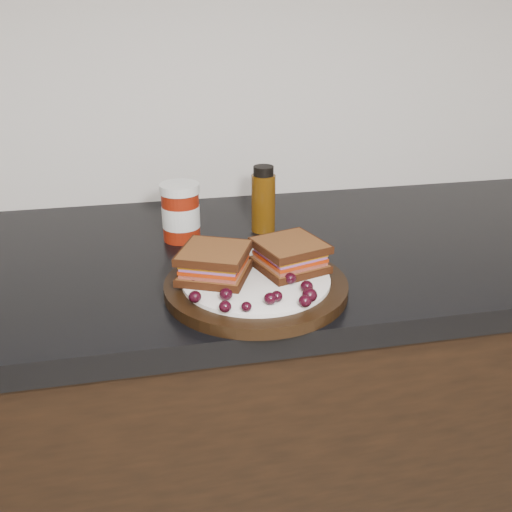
{
  "coord_description": "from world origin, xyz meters",
  "views": [
    {
      "loc": [
        -0.13,
        0.77,
        1.31
      ],
      "look_at": [
        0.03,
        1.53,
        0.96
      ],
      "focal_mm": 40.0,
      "sensor_mm": 36.0,
      "label": 1
    }
  ],
  "objects": [
    {
      "name": "base_cabinets",
      "position": [
        0.0,
        1.7,
        0.43
      ],
      "size": [
        3.96,
        0.58,
        0.86
      ],
      "primitive_type": "cube",
      "color": "black",
      "rests_on": "ground_plane"
    },
    {
      "name": "sandwich_left",
      "position": [
        -0.03,
        1.55,
        0.95
      ],
      "size": [
        0.13,
        0.13,
        0.05
      ],
      "primitive_type": null,
      "rotation": [
        0.0,
        0.0,
        -0.42
      ],
      "color": "brown",
      "rests_on": "plate"
    },
    {
      "name": "grape_13",
      "position": [
        -0.02,
        1.59,
        0.93
      ],
      "size": [
        0.02,
        0.02,
        0.02
      ],
      "primitive_type": "ellipsoid",
      "color": "black",
      "rests_on": "plate"
    },
    {
      "name": "grape_3",
      "position": [
        -0.0,
        1.43,
        0.93
      ],
      "size": [
        0.01,
        0.01,
        0.01
      ],
      "primitive_type": "ellipsoid",
      "color": "black",
      "rests_on": "plate"
    },
    {
      "name": "grape_16",
      "position": [
        -0.06,
        1.52,
        0.93
      ],
      "size": [
        0.02,
        0.02,
        0.01
      ],
      "primitive_type": "ellipsoid",
      "color": "black",
      "rests_on": "plate"
    },
    {
      "name": "grape_12",
      "position": [
        0.09,
        1.57,
        0.93
      ],
      "size": [
        0.02,
        0.02,
        0.01
      ],
      "primitive_type": "ellipsoid",
      "color": "black",
      "rests_on": "plate"
    },
    {
      "name": "condiment_jar",
      "position": [
        -0.06,
        1.77,
        0.95
      ],
      "size": [
        0.09,
        0.09,
        0.11
      ],
      "primitive_type": "cylinder",
      "rotation": [
        0.0,
        0.0,
        -0.36
      ],
      "color": "maroon",
      "rests_on": "countertop"
    },
    {
      "name": "oil_bottle",
      "position": [
        0.1,
        1.78,
        0.96
      ],
      "size": [
        0.05,
        0.05,
        0.13
      ],
      "primitive_type": "cylinder",
      "rotation": [
        0.0,
        0.0,
        -0.22
      ],
      "color": "#4C2C07",
      "rests_on": "countertop"
    },
    {
      "name": "grape_5",
      "position": [
        0.04,
        1.45,
        0.93
      ],
      "size": [
        0.02,
        0.02,
        0.02
      ],
      "primitive_type": "ellipsoid",
      "color": "black",
      "rests_on": "plate"
    },
    {
      "name": "grape_1",
      "position": [
        -0.03,
        1.47,
        0.93
      ],
      "size": [
        0.02,
        0.02,
        0.02
      ],
      "primitive_type": "ellipsoid",
      "color": "black",
      "rests_on": "plate"
    },
    {
      "name": "plate",
      "position": [
        0.03,
        1.53,
        0.91
      ],
      "size": [
        0.28,
        0.28,
        0.02
      ],
      "primitive_type": "cylinder",
      "color": "black",
      "rests_on": "countertop"
    },
    {
      "name": "grape_14",
      "position": [
        -0.04,
        1.57,
        0.93
      ],
      "size": [
        0.02,
        0.02,
        0.02
      ],
      "primitive_type": "ellipsoid",
      "color": "black",
      "rests_on": "plate"
    },
    {
      "name": "grape_8",
      "position": [
        0.09,
        1.47,
        0.93
      ],
      "size": [
        0.02,
        0.02,
        0.02
      ],
      "primitive_type": "ellipsoid",
      "color": "black",
      "rests_on": "plate"
    },
    {
      "name": "grape_10",
      "position": [
        0.11,
        1.53,
        0.93
      ],
      "size": [
        0.02,
        0.02,
        0.02
      ],
      "primitive_type": "ellipsoid",
      "color": "black",
      "rests_on": "plate"
    },
    {
      "name": "grape_17",
      "position": [
        -0.02,
        1.57,
        0.93
      ],
      "size": [
        0.02,
        0.02,
        0.02
      ],
      "primitive_type": "ellipsoid",
      "color": "black",
      "rests_on": "plate"
    },
    {
      "name": "grape_11",
      "position": [
        0.1,
        1.55,
        0.93
      ],
      "size": [
        0.02,
        0.02,
        0.02
      ],
      "primitive_type": "ellipsoid",
      "color": "black",
      "rests_on": "plate"
    },
    {
      "name": "grape_19",
      "position": [
        -0.05,
        1.54,
        0.93
      ],
      "size": [
        0.02,
        0.02,
        0.02
      ],
      "primitive_type": "ellipsoid",
      "color": "black",
      "rests_on": "plate"
    },
    {
      "name": "grape_18",
      "position": [
        -0.06,
        1.55,
        0.93
      ],
      "size": [
        0.02,
        0.02,
        0.02
      ],
      "primitive_type": "ellipsoid",
      "color": "black",
      "rests_on": "plate"
    },
    {
      "name": "grape_0",
      "position": [
        -0.07,
        1.47,
        0.93
      ],
      "size": [
        0.02,
        0.02,
        0.02
      ],
      "primitive_type": "ellipsoid",
      "color": "black",
      "rests_on": "plate"
    },
    {
      "name": "grape_7",
      "position": [
        0.09,
        1.44,
        0.93
      ],
      "size": [
        0.02,
        0.02,
        0.02
      ],
      "primitive_type": "ellipsoid",
      "color": "black",
      "rests_on": "plate"
    },
    {
      "name": "grape_2",
      "position": [
        -0.03,
        1.43,
        0.93
      ],
      "size": [
        0.02,
        0.02,
        0.02
      ],
      "primitive_type": "ellipsoid",
      "color": "black",
      "rests_on": "plate"
    },
    {
      "name": "countertop",
      "position": [
        0.0,
        1.7,
        0.88
      ],
      "size": [
        3.98,
        0.6,
        0.04
      ],
      "primitive_type": "cube",
      "color": "black",
      "rests_on": "base_cabinets"
    },
    {
      "name": "grape_4",
      "position": [
        0.03,
        1.44,
        0.93
      ],
      "size": [
        0.02,
        0.02,
        0.02
      ],
      "primitive_type": "ellipsoid",
      "color": "black",
      "rests_on": "plate"
    },
    {
      "name": "grape_15",
      "position": [
        -0.02,
        1.54,
        0.93
      ],
      "size": [
        0.02,
        0.02,
        0.02
      ],
      "primitive_type": "ellipsoid",
      "color": "black",
      "rests_on": "plate"
    },
    {
      "name": "sandwich_right",
      "position": [
        0.09,
        1.55,
        0.95
      ],
      "size": [
        0.12,
        0.12,
        0.04
      ],
      "primitive_type": null,
      "rotation": [
        0.0,
        0.0,
        0.3
      ],
      "color": "brown",
      "rests_on": "plate"
    },
    {
      "name": "grape_6",
      "position": [
        0.08,
        1.43,
        0.93
      ],
      "size": [
        0.02,
        0.02,
        0.02
      ],
      "primitive_type": "ellipsoid",
      "color": "black",
      "rests_on": "plate"
    },
    {
      "name": "grape_9",
      "position": [
        0.08,
        1.5,
        0.93
      ],
      "size": [
        0.02,
        0.02,
        0.02
      ],
      "primitive_type": "ellipsoid",
      "color": "black",
      "rests_on": "plate"
    }
  ]
}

